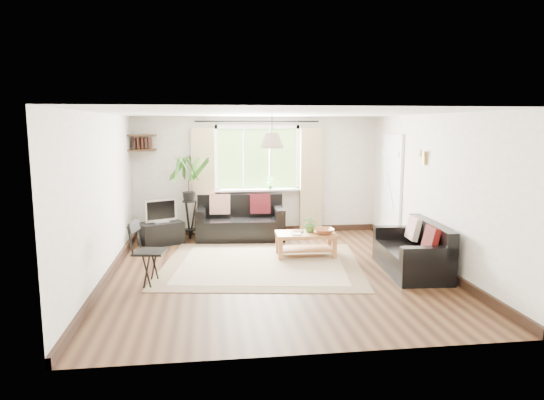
{
  "coord_description": "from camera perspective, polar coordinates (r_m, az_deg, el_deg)",
  "views": [
    {
      "loc": [
        -0.98,
        -7.13,
        2.23
      ],
      "look_at": [
        0.0,
        0.4,
        1.05
      ],
      "focal_mm": 32.0,
      "sensor_mm": 36.0,
      "label": 1
    }
  ],
  "objects": [
    {
      "name": "wall_sconce",
      "position": [
        8.19,
        17.28,
        5.01
      ],
      "size": [
        0.12,
        0.12,
        0.28
      ],
      "primitive_type": null,
      "color": "beige",
      "rests_on": "wall_right"
    },
    {
      "name": "pendant_lamp",
      "position": [
        7.59,
        0.0,
        7.48
      ],
      "size": [
        0.36,
        0.36,
        0.54
      ],
      "primitive_type": null,
      "color": "beige",
      "rests_on": "ceiling"
    },
    {
      "name": "wall_right",
      "position": [
        8.0,
        18.45,
        0.98
      ],
      "size": [
        0.02,
        5.5,
        2.4
      ],
      "primitive_type": "cube",
      "color": "beige",
      "rests_on": "floor"
    },
    {
      "name": "floor",
      "position": [
        7.53,
        0.4,
        -8.39
      ],
      "size": [
        5.5,
        5.5,
        0.0
      ],
      "primitive_type": "plane",
      "color": "black",
      "rests_on": "ground"
    },
    {
      "name": "tv_stand",
      "position": [
        9.38,
        -12.88,
        -3.83
      ],
      "size": [
        0.89,
        0.74,
        0.42
      ],
      "primitive_type": "cube",
      "rotation": [
        0.0,
        0.0,
        0.46
      ],
      "color": "black",
      "rests_on": "floor"
    },
    {
      "name": "wall_front",
      "position": [
        4.6,
        5.08,
        -4.11
      ],
      "size": [
        5.0,
        0.02,
        2.4
      ],
      "primitive_type": "cube",
      "color": "beige",
      "rests_on": "floor"
    },
    {
      "name": "coffee_table",
      "position": [
        8.33,
        3.97,
        -5.25
      ],
      "size": [
        1.03,
        0.59,
        0.41
      ],
      "primitive_type": null,
      "rotation": [
        0.0,
        0.0,
        -0.04
      ],
      "color": "brown",
      "rests_on": "floor"
    },
    {
      "name": "sill_plant",
      "position": [
        9.9,
        -0.23,
        2.07
      ],
      "size": [
        0.14,
        0.1,
        0.27
      ],
      "primitive_type": "imported",
      "color": "#2D6023",
      "rests_on": "window"
    },
    {
      "name": "palm_stand",
      "position": [
        9.61,
        -9.72,
        0.29
      ],
      "size": [
        0.8,
        0.8,
        1.65
      ],
      "primitive_type": null,
      "rotation": [
        0.0,
        0.0,
        0.31
      ],
      "color": "black",
      "rests_on": "floor"
    },
    {
      "name": "rug",
      "position": [
        7.85,
        -1.24,
        -7.59
      ],
      "size": [
        3.48,
        3.1,
        0.02
      ],
      "primitive_type": "cube",
      "rotation": [
        0.0,
        0.0,
        -0.15
      ],
      "color": "beige",
      "rests_on": "floor"
    },
    {
      "name": "door",
      "position": [
        9.56,
        13.82,
        1.18
      ],
      "size": [
        0.06,
        0.96,
        2.06
      ],
      "primitive_type": "cube",
      "color": "silver",
      "rests_on": "wall_right"
    },
    {
      "name": "sofa_back",
      "position": [
        9.58,
        -3.74,
        -2.18
      ],
      "size": [
        1.76,
        0.95,
        0.81
      ],
      "primitive_type": null,
      "rotation": [
        0.0,
        0.0,
        -0.06
      ],
      "color": "black",
      "rests_on": "floor"
    },
    {
      "name": "book_b",
      "position": [
        8.36,
        2.5,
        -3.65
      ],
      "size": [
        0.23,
        0.27,
        0.02
      ],
      "primitive_type": "imported",
      "rotation": [
        0.0,
        0.0,
        -0.3
      ],
      "color": "brown",
      "rests_on": "coffee_table"
    },
    {
      "name": "ceiling",
      "position": [
        7.2,
        0.42,
        10.19
      ],
      "size": [
        5.5,
        5.5,
        0.0
      ],
      "primitive_type": "plane",
      "rotation": [
        3.14,
        0.0,
        0.0
      ],
      "color": "white",
      "rests_on": "floor"
    },
    {
      "name": "sofa_right",
      "position": [
        7.71,
        16.07,
        -5.52
      ],
      "size": [
        1.6,
        0.88,
        0.73
      ],
      "primitive_type": null,
      "rotation": [
        0.0,
        0.0,
        -1.64
      ],
      "color": "black",
      "rests_on": "floor"
    },
    {
      "name": "wall_left",
      "position": [
        7.36,
        -19.26,
        0.3
      ],
      "size": [
        0.02,
        5.5,
        2.4
      ],
      "primitive_type": "cube",
      "color": "beige",
      "rests_on": "floor"
    },
    {
      "name": "book_a",
      "position": [
        8.15,
        2.3,
        -3.98
      ],
      "size": [
        0.16,
        0.22,
        0.02
      ],
      "primitive_type": "imported",
      "rotation": [
        0.0,
        0.0,
        0.02
      ],
      "color": "silver",
      "rests_on": "coffee_table"
    },
    {
      "name": "tv",
      "position": [
        9.29,
        -12.97,
        -1.19
      ],
      "size": [
        0.63,
        0.44,
        0.46
      ],
      "primitive_type": null,
      "rotation": [
        0.0,
        0.0,
        0.46
      ],
      "color": "#A5A5AA",
      "rests_on": "tv_stand"
    },
    {
      "name": "wall_back",
      "position": [
        9.98,
        -1.74,
        2.9
      ],
      "size": [
        5.0,
        0.02,
        2.4
      ],
      "primitive_type": "cube",
      "color": "beige",
      "rests_on": "floor"
    },
    {
      "name": "table_plant",
      "position": [
        8.31,
        4.58,
        -2.71
      ],
      "size": [
        0.32,
        0.29,
        0.32
      ],
      "primitive_type": "imported",
      "rotation": [
        0.0,
        0.0,
        -0.16
      ],
      "color": "#396A2A",
      "rests_on": "coffee_table"
    },
    {
      "name": "folding_chair",
      "position": [
        7.06,
        -14.16,
        -6.05
      ],
      "size": [
        0.53,
        0.53,
        0.9
      ],
      "primitive_type": null,
      "rotation": [
        0.0,
        0.0,
        1.41
      ],
      "color": "black",
      "rests_on": "floor"
    },
    {
      "name": "corner_shelf",
      "position": [
        9.72,
        -15.02,
        6.53
      ],
      "size": [
        0.5,
        0.5,
        0.34
      ],
      "primitive_type": null,
      "color": "black",
      "rests_on": "wall_back"
    },
    {
      "name": "window",
      "position": [
        9.91,
        -1.73,
        4.89
      ],
      "size": [
        2.5,
        0.16,
        2.16
      ],
      "primitive_type": null,
      "color": "white",
      "rests_on": "wall_back"
    },
    {
      "name": "bowl",
      "position": [
        8.23,
        6.11,
        -3.65
      ],
      "size": [
        0.35,
        0.35,
        0.09
      ],
      "primitive_type": "imported",
      "rotation": [
        0.0,
        0.0,
        -0.01
      ],
      "color": "#965434",
      "rests_on": "coffee_table"
    }
  ]
}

